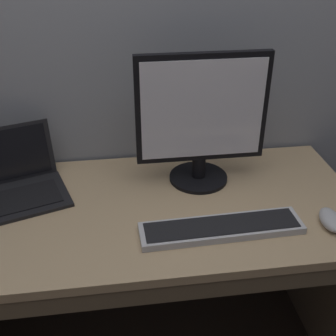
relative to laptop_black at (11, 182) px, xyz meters
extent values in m
cube|color=tan|center=(0.43, -0.13, -0.06)|extent=(1.47, 0.67, 0.03)
cube|color=brown|center=(1.14, -0.13, -0.42)|extent=(0.05, 0.62, 0.69)
cube|color=brown|center=(0.43, -0.45, -0.11)|extent=(1.41, 0.02, 0.06)
cube|color=black|center=(0.02, -0.05, -0.04)|extent=(0.40, 0.32, 0.01)
cube|color=black|center=(0.02, -0.06, -0.03)|extent=(0.32, 0.23, 0.00)
cube|color=black|center=(-0.03, 0.08, 0.06)|extent=(0.33, 0.15, 0.20)
cube|color=black|center=(-0.02, 0.08, 0.06)|extent=(0.30, 0.13, 0.17)
cylinder|color=black|center=(0.65, 0.01, -0.04)|extent=(0.21, 0.21, 0.01)
cylinder|color=black|center=(0.65, 0.01, 0.01)|extent=(0.05, 0.05, 0.08)
cube|color=black|center=(0.65, 0.00, 0.23)|extent=(0.44, 0.03, 0.37)
cube|color=silver|center=(0.65, -0.02, 0.23)|extent=(0.41, 0.00, 0.34)
cube|color=#BCBCC1|center=(0.66, -0.29, -0.04)|extent=(0.50, 0.13, 0.02)
cube|color=black|center=(0.66, -0.29, -0.02)|extent=(0.47, 0.11, 0.00)
ellipsoid|color=#B7B7BC|center=(1.00, -0.31, -0.03)|extent=(0.08, 0.12, 0.04)
camera|label=1|loc=(0.36, -1.28, 0.78)|focal=45.43mm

